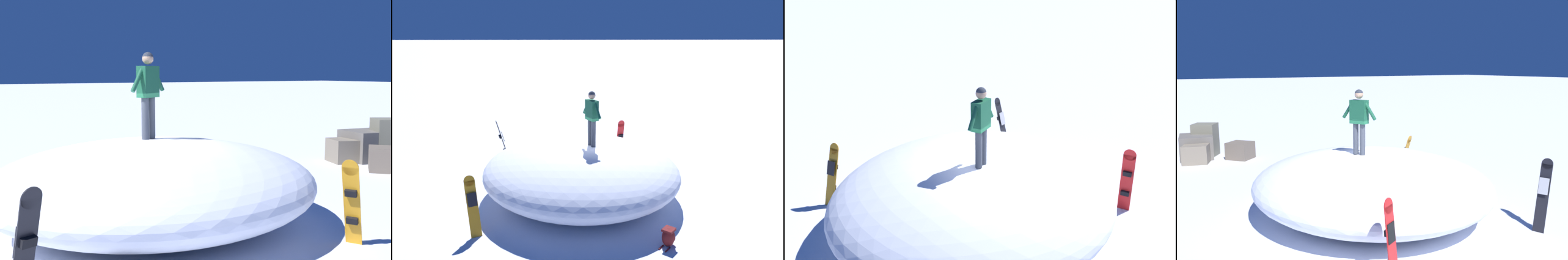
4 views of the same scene
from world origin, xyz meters
The scene contains 7 objects.
ground centered at (0.00, 0.00, 0.00)m, with size 240.00×240.00×0.00m, color white.
snow_mound centered at (-0.43, -0.56, 0.81)m, with size 5.90×6.35×1.62m, color white.
snowboarder_standing centered at (-0.11, -0.61, 2.60)m, with size 0.55×0.92×1.65m.
snowboard_primary_upright centered at (-3.16, -2.87, 0.78)m, with size 0.45×0.52×1.51m.
snowboard_secondary_upright centered at (-3.39, 2.40, 0.88)m, with size 0.52×0.41×1.70m.
backpack_far centered at (1.66, -3.56, 0.24)m, with size 0.49×0.53×0.47m.
rock_outcrop centered at (2.37, -9.56, 0.51)m, with size 2.89×2.58×1.40m.
Camera 1 is at (-9.06, 3.48, 2.90)m, focal length 47.25 mm.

